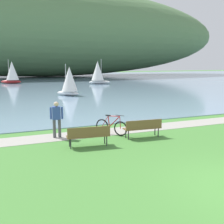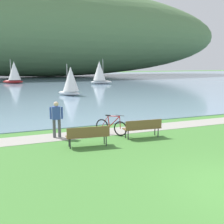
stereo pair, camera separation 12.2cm
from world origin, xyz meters
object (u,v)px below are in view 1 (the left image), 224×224
Objects in this scene: person_at_shoreline at (57,117)px; park_bench_near_camera at (143,127)px; bicycle_leaning_near_bench at (111,127)px; sailboat_mid_bay at (98,72)px; sailboat_far_off at (12,72)px; sailboat_nearest_to_shore at (69,81)px; park_bench_further_along at (88,135)px.

park_bench_near_camera is at bearing -22.98° from person_at_shoreline.
sailboat_mid_bay is at bearing 71.03° from bicycle_leaning_near_bench.
sailboat_mid_bay is at bearing 66.62° from person_at_shoreline.
sailboat_far_off reaches higher than bicycle_leaning_near_bench.
sailboat_nearest_to_shore is 0.83× the size of sailboat_mid_bay.
person_at_shoreline is at bearing 114.72° from park_bench_further_along.
sailboat_mid_bay reaches higher than park_bench_near_camera.
sailboat_mid_bay reaches higher than person_at_shoreline.
sailboat_nearest_to_shore is at bearing 86.43° from park_bench_near_camera.
bicycle_leaning_near_bench is (1.67, 1.52, -0.12)m from park_bench_further_along.
sailboat_mid_bay is (12.42, 32.77, 1.42)m from park_bench_further_along.
sailboat_nearest_to_shore reaches higher than park_bench_further_along.
park_bench_near_camera is 0.45× the size of sailboat_mid_bay.
sailboat_mid_bay is at bearing 59.57° from sailboat_nearest_to_shore.
sailboat_nearest_to_shore reaches higher than person_at_shoreline.
park_bench_further_along is 0.46× the size of sailboat_mid_bay.
sailboat_far_off is (-3.17, 38.99, 1.40)m from park_bench_near_camera.
sailboat_nearest_to_shore is 16.78m from sailboat_mid_bay.
park_bench_further_along is 18.75m from sailboat_nearest_to_shore.
person_at_shoreline is 0.51× the size of sailboat_nearest_to_shore.
park_bench_further_along is 2.21m from person_at_shoreline.
park_bench_further_along is at bearing -172.05° from park_bench_near_camera.
sailboat_far_off is at bearing 101.49° from sailboat_nearest_to_shore.
sailboat_far_off is (-0.36, 39.38, 1.40)m from park_bench_further_along.
person_at_shoreline is 33.58m from sailboat_mid_bay.
sailboat_mid_bay is at bearing 69.25° from park_bench_further_along.
park_bench_further_along is (-2.80, -0.39, 0.00)m from park_bench_near_camera.
sailboat_far_off is at bearing 94.64° from park_bench_near_camera.
park_bench_near_camera is 17.98m from sailboat_nearest_to_shore.
park_bench_near_camera is 1.07× the size of person_at_shoreline.
sailboat_nearest_to_shore is at bearing 73.55° from person_at_shoreline.
sailboat_far_off reaches higher than sailboat_nearest_to_shore.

